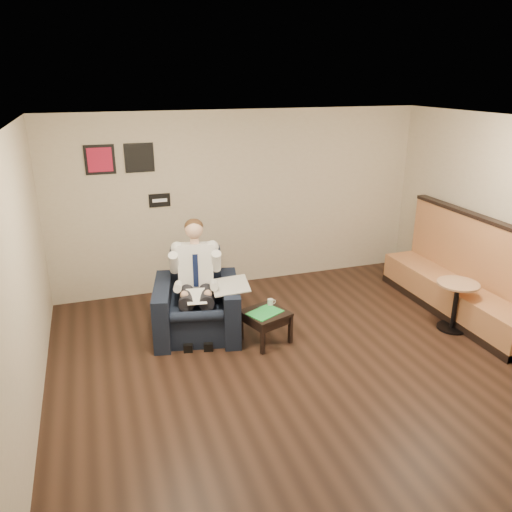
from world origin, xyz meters
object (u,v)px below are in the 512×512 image
object	(u,v)px
side_table	(266,326)
smartphone	(261,307)
banquette	(460,267)
green_folder	(265,313)
coffee_mug	(270,302)
cafe_table	(455,306)
armchair	(197,297)
seated_man	(196,287)

from	to	relation	value
side_table	smartphone	world-z (taller)	smartphone
smartphone	banquette	world-z (taller)	banquette
smartphone	banquette	distance (m)	2.93
green_folder	banquette	distance (m)	2.93
coffee_mug	side_table	bearing A→B (deg)	-127.18
green_folder	cafe_table	world-z (taller)	cafe_table
side_table	smartphone	distance (m)	0.27
side_table	banquette	bearing A→B (deg)	-1.56
green_folder	cafe_table	bearing A→B (deg)	-10.36
green_folder	coffee_mug	size ratio (longest dim) A/B	4.74
cafe_table	side_table	bearing A→B (deg)	168.98
armchair	smartphone	distance (m)	0.86
smartphone	green_folder	bearing A→B (deg)	-103.96
armchair	green_folder	world-z (taller)	armchair
side_table	coffee_mug	size ratio (longest dim) A/B	5.79
armchair	smartphone	world-z (taller)	armchair
side_table	green_folder	size ratio (longest dim) A/B	1.22
armchair	side_table	bearing A→B (deg)	-20.55
side_table	coffee_mug	distance (m)	0.33
coffee_mug	seated_man	bearing A→B (deg)	167.57
side_table	green_folder	bearing A→B (deg)	-127.18
coffee_mug	smartphone	size ratio (longest dim) A/B	0.68
armchair	cafe_table	xyz separation A→B (m)	(3.33, -1.00, -0.19)
armchair	banquette	size ratio (longest dim) A/B	0.40
smartphone	cafe_table	xyz separation A→B (m)	(2.55, -0.65, -0.08)
seated_man	smartphone	bearing A→B (deg)	-2.59
seated_man	banquette	bearing A→B (deg)	5.15
smartphone	banquette	bearing A→B (deg)	-13.78
armchair	seated_man	size ratio (longest dim) A/B	0.75
armchair	smartphone	bearing A→B (deg)	-11.86
armchair	side_table	distance (m)	0.99
armchair	seated_man	bearing A→B (deg)	-90.00
armchair	smartphone	size ratio (longest dim) A/B	8.34
banquette	cafe_table	size ratio (longest dim) A/B	4.05
green_folder	smartphone	size ratio (longest dim) A/B	3.21
seated_man	coffee_mug	bearing A→B (deg)	-0.42
armchair	banquette	world-z (taller)	banquette
coffee_mug	banquette	world-z (taller)	banquette
cafe_table	banquette	bearing A→B (deg)	49.39
armchair	cafe_table	world-z (taller)	armchair
cafe_table	coffee_mug	bearing A→B (deg)	164.82
green_folder	coffee_mug	bearing A→B (deg)	52.82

